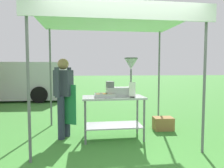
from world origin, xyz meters
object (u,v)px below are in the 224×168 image
Objects in this scene: stall_canopy at (113,22)px; van_silver at (10,81)px; donut_fryer at (123,82)px; menu_sign at (132,91)px; vendor at (64,94)px; donut_tray at (105,96)px; donut_cart at (113,108)px; supply_crate at (163,123)px.

stall_canopy reaches higher than van_silver.
donut_fryer is 0.30m from menu_sign.
menu_sign is at bearing -15.88° from vendor.
menu_sign reaches higher than donut_tray.
donut_cart is at bearing 153.41° from menu_sign.
donut_cart is (0.00, -0.10, -1.70)m from stall_canopy.
stall_canopy is at bearing 166.53° from donut_fryer.
donut_fryer reaches higher than supply_crate.
stall_canopy is 1.85× the size of vendor.
van_silver is (-2.91, 5.58, -0.03)m from vendor.
donut_fryer is 0.48× the size of vendor.
vendor is (-0.98, 0.21, 0.28)m from donut_cart.
donut_fryer is 0.16× the size of van_silver.
menu_sign is at bearing -57.75° from donut_fryer.
stall_canopy is 1.21m from donut_fryer.
vendor is 3.48× the size of supply_crate.
supply_crate is (1.23, 0.45, -0.48)m from donut_cart.
supply_crate is at bearing -46.21° from van_silver.
donut_cart is 4.14× the size of menu_sign.
menu_sign is 0.18× the size of vendor.
supply_crate is 0.09× the size of van_silver.
donut_tray is 0.24× the size of vendor.
donut_fryer is at bearing -54.50° from van_silver.
donut_fryer is at bearing 15.63° from donut_tray.
menu_sign reaches higher than supply_crate.
van_silver is at bearing 125.38° from menu_sign.
van_silver is at bearing 117.51° from vendor.
supply_crate is (1.02, 0.40, -0.99)m from donut_fryer.
vendor is at bearing 168.19° from donut_cart.
menu_sign reaches higher than donut_cart.
donut_cart is at bearing -90.00° from stall_canopy.
stall_canopy is at bearing -55.64° from van_silver.
vendor is (-0.98, 0.11, -1.43)m from stall_canopy.
menu_sign is (0.14, -0.22, -0.16)m from donut_fryer.
vendor is at bearing 164.12° from menu_sign.
donut_cart is at bearing -11.81° from vendor.
stall_canopy reaches higher than donut_cart.
donut_tray is at bearing -139.04° from stall_canopy.
stall_canopy is 7.77× the size of donut_tray.
donut_tray is (-0.18, -0.16, -1.45)m from stall_canopy.
vendor is at bearing -62.49° from van_silver.
supply_crate is at bearing 35.09° from menu_sign.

